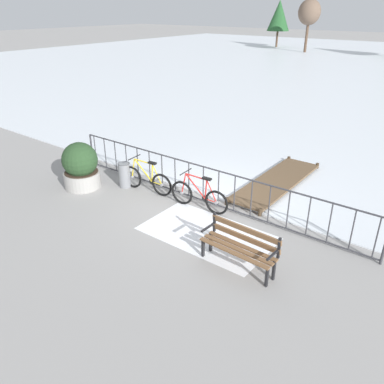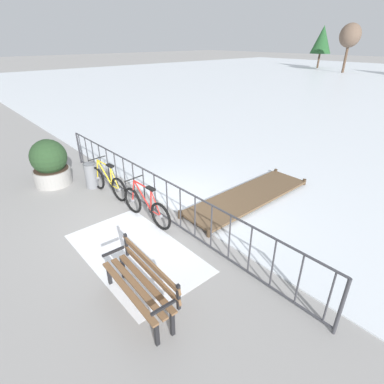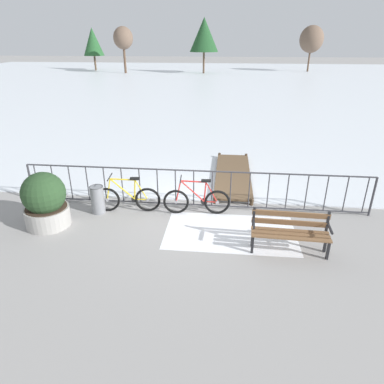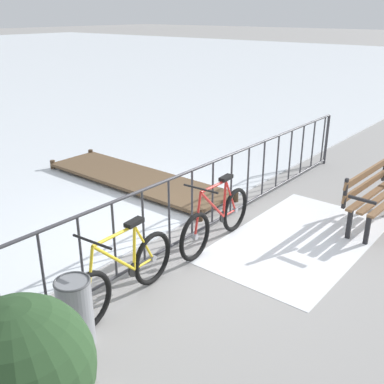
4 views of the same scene
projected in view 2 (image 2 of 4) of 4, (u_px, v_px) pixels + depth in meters
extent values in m
plane|color=gray|center=(156.00, 213.00, 7.44)|extent=(160.00, 160.00, 0.00)
cube|color=white|center=(135.00, 252.00, 6.08)|extent=(3.03, 1.75, 0.01)
cylinder|color=#38383D|center=(154.00, 174.00, 6.96)|extent=(9.00, 0.04, 0.04)
cylinder|color=#38383D|center=(156.00, 210.00, 7.40)|extent=(9.00, 0.04, 0.04)
cylinder|color=#38383D|center=(79.00, 148.00, 10.21)|extent=(0.06, 0.06, 1.05)
cylinder|color=#38383D|center=(341.00, 307.00, 4.18)|extent=(0.06, 0.06, 1.05)
cylinder|color=#38383D|center=(81.00, 148.00, 10.07)|extent=(0.03, 0.03, 0.97)
cylinder|color=#38383D|center=(87.00, 152.00, 9.75)|extent=(0.03, 0.03, 0.97)
cylinder|color=#38383D|center=(93.00, 156.00, 9.43)|extent=(0.03, 0.03, 0.97)
cylinder|color=#38383D|center=(100.00, 160.00, 9.11)|extent=(0.03, 0.03, 0.97)
cylinder|color=#38383D|center=(108.00, 165.00, 8.79)|extent=(0.03, 0.03, 0.97)
cylinder|color=#38383D|center=(116.00, 169.00, 8.47)|extent=(0.03, 0.03, 0.97)
cylinder|color=#38383D|center=(124.00, 175.00, 8.14)|extent=(0.03, 0.03, 0.97)
cylinder|color=#38383D|center=(134.00, 180.00, 7.82)|extent=(0.03, 0.03, 0.97)
cylinder|color=#38383D|center=(144.00, 186.00, 7.50)|extent=(0.03, 0.03, 0.97)
cylinder|color=#38383D|center=(155.00, 193.00, 7.18)|extent=(0.03, 0.03, 0.97)
cylinder|color=#38383D|center=(167.00, 200.00, 6.86)|extent=(0.03, 0.03, 0.97)
cylinder|color=#38383D|center=(180.00, 208.00, 6.54)|extent=(0.03, 0.03, 0.97)
cylinder|color=#38383D|center=(195.00, 217.00, 6.22)|extent=(0.03, 0.03, 0.97)
cylinder|color=#38383D|center=(211.00, 227.00, 5.89)|extent=(0.03, 0.03, 0.97)
cylinder|color=#38383D|center=(229.00, 238.00, 5.57)|extent=(0.03, 0.03, 0.97)
cylinder|color=#38383D|center=(250.00, 250.00, 5.25)|extent=(0.03, 0.03, 0.97)
cylinder|color=#38383D|center=(273.00, 264.00, 4.93)|extent=(0.03, 0.03, 0.97)
cylinder|color=#38383D|center=(299.00, 280.00, 4.61)|extent=(0.03, 0.03, 0.97)
cylinder|color=#38383D|center=(329.00, 298.00, 4.29)|extent=(0.03, 0.03, 0.97)
torus|color=black|center=(119.00, 190.00, 7.86)|extent=(0.66, 0.12, 0.66)
cylinder|color=gray|center=(119.00, 190.00, 7.86)|extent=(0.08, 0.07, 0.08)
torus|color=black|center=(98.00, 178.00, 8.51)|extent=(0.66, 0.12, 0.66)
cylinder|color=gray|center=(98.00, 178.00, 8.51)|extent=(0.08, 0.07, 0.08)
cylinder|color=yellow|center=(111.00, 176.00, 7.93)|extent=(0.08, 0.04, 0.53)
cylinder|color=yellow|center=(104.00, 172.00, 8.11)|extent=(0.61, 0.09, 0.59)
cylinder|color=yellow|center=(104.00, 163.00, 7.98)|extent=(0.63, 0.10, 0.07)
cylinder|color=yellow|center=(115.00, 187.00, 7.96)|extent=(0.34, 0.06, 0.05)
cylinder|color=yellow|center=(115.00, 178.00, 7.83)|extent=(0.32, 0.06, 0.56)
cylinder|color=yellow|center=(97.00, 169.00, 8.34)|extent=(0.16, 0.05, 0.59)
cube|color=black|center=(110.00, 166.00, 7.77)|extent=(0.25, 0.12, 0.05)
cylinder|color=black|center=(97.00, 158.00, 8.14)|extent=(0.08, 0.52, 0.03)
cylinder|color=black|center=(112.00, 185.00, 8.06)|extent=(0.18, 0.04, 0.18)
torus|color=black|center=(161.00, 216.00, 6.68)|extent=(0.66, 0.11, 0.66)
cylinder|color=gray|center=(161.00, 216.00, 6.68)|extent=(0.08, 0.07, 0.08)
torus|color=black|center=(133.00, 200.00, 7.34)|extent=(0.66, 0.11, 0.66)
cylinder|color=gray|center=(133.00, 200.00, 7.34)|extent=(0.08, 0.07, 0.08)
cylinder|color=red|center=(151.00, 200.00, 6.75)|extent=(0.08, 0.04, 0.53)
cylinder|color=red|center=(142.00, 195.00, 6.94)|extent=(0.61, 0.08, 0.59)
cylinder|color=red|center=(142.00, 185.00, 6.81)|extent=(0.63, 0.08, 0.07)
cylinder|color=red|center=(156.00, 213.00, 6.78)|extent=(0.34, 0.05, 0.05)
cylinder|color=red|center=(156.00, 203.00, 6.65)|extent=(0.32, 0.05, 0.56)
cylinder|color=red|center=(133.00, 191.00, 7.17)|extent=(0.16, 0.04, 0.59)
cube|color=black|center=(151.00, 188.00, 6.60)|extent=(0.25, 0.12, 0.05)
cylinder|color=black|center=(133.00, 178.00, 6.97)|extent=(0.07, 0.52, 0.03)
cylinder|color=black|center=(151.00, 210.00, 6.88)|extent=(0.18, 0.03, 0.18)
cube|color=brown|center=(145.00, 282.00, 4.74)|extent=(1.60, 0.17, 0.04)
cube|color=brown|center=(137.00, 286.00, 4.66)|extent=(1.60, 0.17, 0.04)
cube|color=brown|center=(128.00, 291.00, 4.57)|extent=(1.60, 0.17, 0.04)
cube|color=brown|center=(150.00, 272.00, 4.73)|extent=(1.60, 0.12, 0.12)
cube|color=brown|center=(149.00, 262.00, 4.64)|extent=(1.60, 0.12, 0.12)
cube|color=black|center=(157.00, 334.00, 4.16)|extent=(0.05, 0.06, 0.44)
cube|color=black|center=(172.00, 324.00, 4.30)|extent=(0.05, 0.06, 0.44)
cube|color=black|center=(178.00, 297.00, 4.17)|extent=(0.05, 0.05, 0.45)
cube|color=black|center=(163.00, 307.00, 4.04)|extent=(0.06, 0.40, 0.04)
cube|color=black|center=(109.00, 274.00, 5.21)|extent=(0.05, 0.06, 0.44)
cube|color=black|center=(123.00, 267.00, 5.36)|extent=(0.05, 0.06, 0.44)
cube|color=black|center=(126.00, 245.00, 5.22)|extent=(0.05, 0.05, 0.45)
cube|color=black|center=(113.00, 252.00, 5.09)|extent=(0.06, 0.40, 0.04)
cylinder|color=#9E9B96|center=(53.00, 176.00, 8.85)|extent=(1.04, 1.04, 0.46)
cylinder|color=#38281E|center=(51.00, 169.00, 8.74)|extent=(0.95, 0.95, 0.02)
sphere|color=#264223|center=(48.00, 157.00, 8.57)|extent=(1.01, 1.01, 1.01)
cylinder|color=gray|center=(91.00, 176.00, 8.59)|extent=(0.34, 0.34, 0.72)
torus|color=#494A4E|center=(89.00, 164.00, 8.42)|extent=(0.35, 0.35, 0.02)
cube|color=brown|center=(248.00, 196.00, 7.98)|extent=(1.10, 3.87, 0.06)
cylinder|color=#433323|center=(180.00, 215.00, 7.19)|extent=(0.10, 0.10, 0.20)
cylinder|color=#433323|center=(209.00, 233.00, 6.53)|extent=(0.10, 0.10, 0.20)
cylinder|color=#433323|center=(275.00, 172.00, 9.46)|extent=(0.10, 0.10, 0.20)
cylinder|color=#433323|center=(304.00, 182.00, 8.80)|extent=(0.10, 0.10, 0.20)
cylinder|color=brown|center=(319.00, 56.00, 42.20)|extent=(0.25, 0.25, 3.20)
cone|color=#235128|center=(322.00, 39.00, 41.25)|extent=(2.72, 2.72, 3.50)
cylinder|color=brown|center=(345.00, 58.00, 36.50)|extent=(0.29, 0.29, 3.41)
ellipsoid|color=brown|center=(350.00, 35.00, 35.39)|extent=(2.40, 2.40, 2.64)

